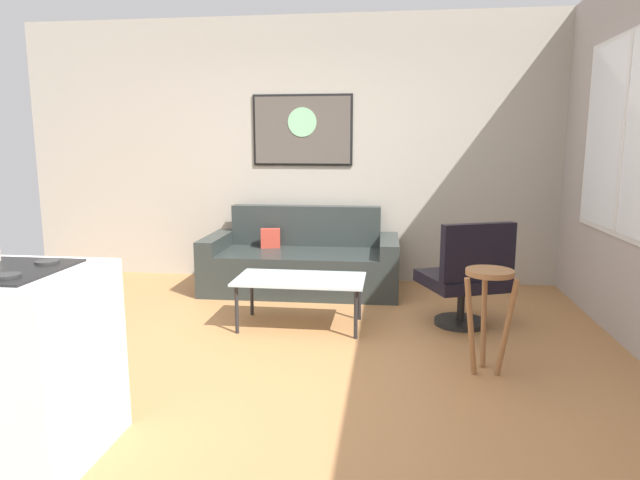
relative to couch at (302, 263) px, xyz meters
name	(u,v)px	position (x,y,z in m)	size (l,w,h in m)	color
ground	(261,363)	(0.03, -1.91, -0.29)	(6.40, 6.40, 0.04)	#AA7444
back_wall	(311,151)	(0.03, 0.51, 1.13)	(6.40, 0.05, 2.80)	#AAA293
couch	(302,263)	(0.00, 0.00, 0.00)	(1.96, 0.90, 0.83)	#292F2E
coffee_table	(300,282)	(0.18, -1.15, 0.10)	(1.04, 0.56, 0.41)	silver
armchair	(467,276)	(1.51, -1.00, 0.15)	(0.78, 0.77, 0.88)	black
bar_stool	(489,295)	(1.53, -1.90, 0.25)	(0.35, 0.34, 0.69)	#97643C
wall_painting	(302,130)	(-0.06, 0.47, 1.35)	(1.07, 0.03, 0.75)	black
window	(625,135)	(2.61, -1.01, 1.27)	(0.03, 1.68, 1.54)	silver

